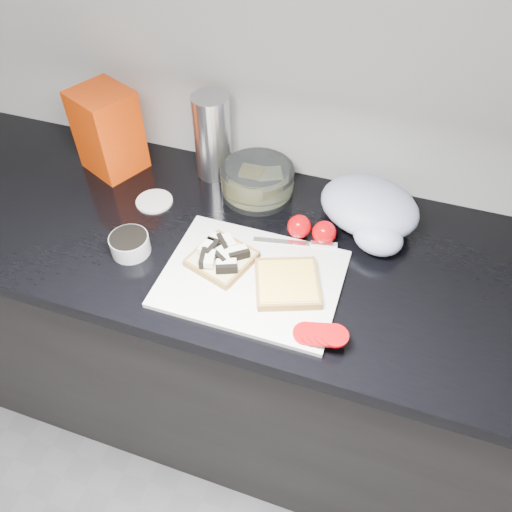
{
  "coord_description": "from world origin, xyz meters",
  "views": [
    {
      "loc": [
        0.34,
        0.38,
        1.77
      ],
      "look_at": [
        0.1,
        1.11,
        0.95
      ],
      "focal_mm": 35.0,
      "sensor_mm": 36.0,
      "label": 1
    }
  ],
  "objects_px": {
    "cutting_board": "(252,278)",
    "glass_bowl": "(257,181)",
    "steel_canister": "(213,137)",
    "bread_bag": "(108,131)"
  },
  "relations": [
    {
      "from": "cutting_board",
      "to": "steel_canister",
      "type": "height_order",
      "value": "steel_canister"
    },
    {
      "from": "glass_bowl",
      "to": "steel_canister",
      "type": "relative_size",
      "value": 0.82
    },
    {
      "from": "cutting_board",
      "to": "glass_bowl",
      "type": "height_order",
      "value": "glass_bowl"
    },
    {
      "from": "cutting_board",
      "to": "bread_bag",
      "type": "bearing_deg",
      "value": 150.85
    },
    {
      "from": "glass_bowl",
      "to": "steel_canister",
      "type": "distance_m",
      "value": 0.17
    },
    {
      "from": "glass_bowl",
      "to": "cutting_board",
      "type": "bearing_deg",
      "value": -73.88
    },
    {
      "from": "bread_bag",
      "to": "glass_bowl",
      "type": "bearing_deg",
      "value": 26.48
    },
    {
      "from": "cutting_board",
      "to": "glass_bowl",
      "type": "relative_size",
      "value": 2.07
    },
    {
      "from": "bread_bag",
      "to": "steel_canister",
      "type": "xyz_separation_m",
      "value": [
        0.28,
        0.06,
        0.0
      ]
    },
    {
      "from": "glass_bowl",
      "to": "bread_bag",
      "type": "height_order",
      "value": "bread_bag"
    }
  ]
}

